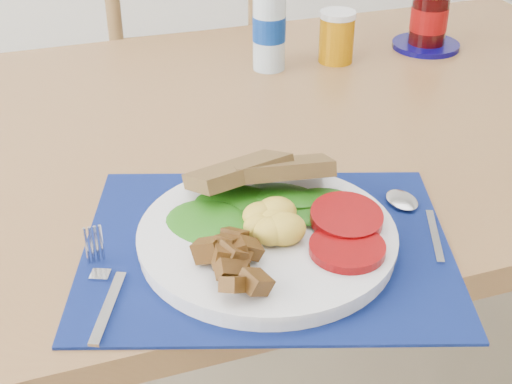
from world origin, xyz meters
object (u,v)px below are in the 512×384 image
breakfast_plate (264,233)px  water_bottle (269,21)px  chair_far (182,77)px  juice_glass (337,38)px  jam_on_saucer (429,22)px

breakfast_plate → water_bottle: bearing=64.4°
water_bottle → chair_far: bearing=95.7°
chair_far → juice_glass: size_ratio=11.60×
breakfast_plate → water_bottle: water_bottle is taller
chair_far → water_bottle: size_ratio=5.12×
chair_far → jam_on_saucer: size_ratio=7.94×
juice_glass → water_bottle: bearing=176.7°
water_bottle → juice_glass: (0.13, -0.01, -0.05)m
breakfast_plate → jam_on_saucer: jam_on_saucer is taller
breakfast_plate → jam_on_saucer: (0.53, 0.53, 0.03)m
breakfast_plate → juice_glass: juice_glass is taller
breakfast_plate → jam_on_saucer: size_ratio=2.27×
juice_glass → jam_on_saucer: jam_on_saucer is taller
water_bottle → juice_glass: size_ratio=2.27×
water_bottle → jam_on_saucer: size_ratio=1.55×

